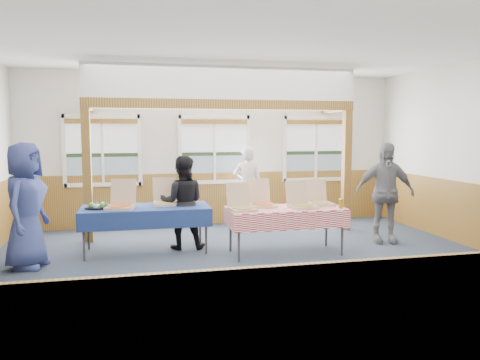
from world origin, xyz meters
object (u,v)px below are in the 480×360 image
at_px(table_right, 286,211).
at_px(woman_black, 182,202).
at_px(man_blue, 26,206).
at_px(woman_white, 248,187).
at_px(table_left, 146,210).
at_px(person_grey, 385,193).

distance_m(table_right, woman_black, 1.76).
distance_m(woman_black, man_blue, 2.42).
distance_m(table_right, woman_white, 2.13).
bearing_deg(man_blue, woman_black, -61.04).
bearing_deg(table_right, woman_white, 115.48).
relative_size(woman_white, woman_black, 1.07).
bearing_deg(table_left, woman_black, 1.95).
height_order(table_right, man_blue, man_blue).
xyz_separation_m(woman_black, man_blue, (-2.33, -0.65, 0.13)).
distance_m(table_left, woman_white, 2.60).
relative_size(table_left, table_right, 1.07).
bearing_deg(person_grey, woman_black, -172.31).
relative_size(woman_white, person_grey, 0.94).
bearing_deg(table_left, person_grey, -12.36).
bearing_deg(table_right, woman_black, 178.03).
bearing_deg(table_left, table_right, -24.31).
bearing_deg(woman_black, man_blue, 23.95).
height_order(table_left, woman_black, woman_black).
distance_m(woman_white, person_grey, 2.73).
bearing_deg(man_blue, woman_white, -48.36).
bearing_deg(man_blue, table_left, -59.49).
bearing_deg(woman_black, person_grey, -177.27).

